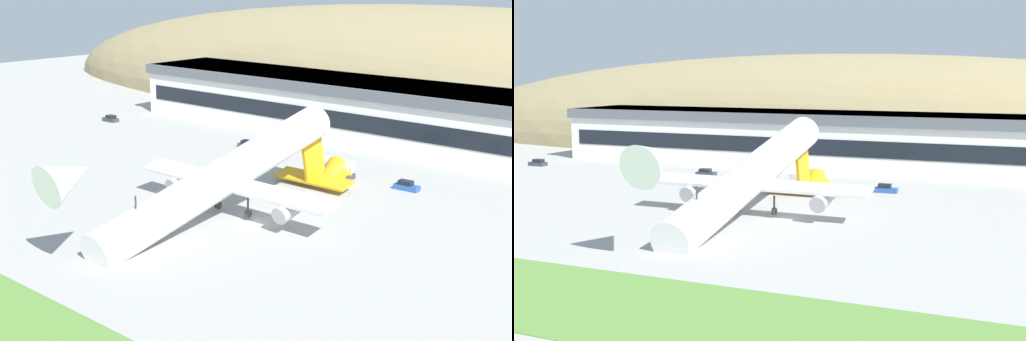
# 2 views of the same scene
# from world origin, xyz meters

# --- Properties ---
(ground_plane) EXTENTS (383.57, 383.57, 0.00)m
(ground_plane) POSITION_xyz_m (0.00, 0.00, 0.00)
(ground_plane) COLOR #9E9E99
(hill_backdrop) EXTENTS (270.49, 79.21, 49.78)m
(hill_backdrop) POSITION_xyz_m (-26.54, 96.68, 0.00)
(hill_backdrop) COLOR #8E7F56
(hill_backdrop) RESTS_ON ground_plane
(terminal_building) EXTENTS (114.76, 20.01, 11.67)m
(terminal_building) POSITION_xyz_m (-14.59, 52.68, 6.61)
(terminal_building) COLOR white
(terminal_building) RESTS_ON ground_plane
(cargo_airplane) EXTENTS (33.07, 54.81, 16.61)m
(cargo_airplane) POSITION_xyz_m (-4.31, -1.05, 5.56)
(cargo_airplane) COLOR white
(service_car_0) EXTENTS (3.96, 2.00, 1.43)m
(service_car_0) POSITION_xyz_m (-29.43, 31.29, 0.59)
(service_car_0) COLOR #333338
(service_car_0) RESTS_ON ground_plane
(service_car_1) EXTENTS (3.89, 1.81, 1.46)m
(service_car_1) POSITION_xyz_m (-69.83, 30.01, 0.60)
(service_car_1) COLOR #333338
(service_car_1) RESTS_ON ground_plane
(service_car_2) EXTENTS (3.96, 1.77, 1.47)m
(service_car_2) POSITION_xyz_m (7.47, 26.51, 0.61)
(service_car_2) COLOR #264C99
(service_car_2) RESTS_ON ground_plane
(box_truck) EXTENTS (7.39, 2.57, 3.26)m
(box_truck) POSITION_xyz_m (-5.46, 25.62, 1.53)
(box_truck) COLOR silver
(box_truck) RESTS_ON ground_plane
(traffic_cone_1) EXTENTS (0.52, 0.52, 0.58)m
(traffic_cone_1) POSITION_xyz_m (-20.83, 16.49, 0.28)
(traffic_cone_1) COLOR orange
(traffic_cone_1) RESTS_ON ground_plane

